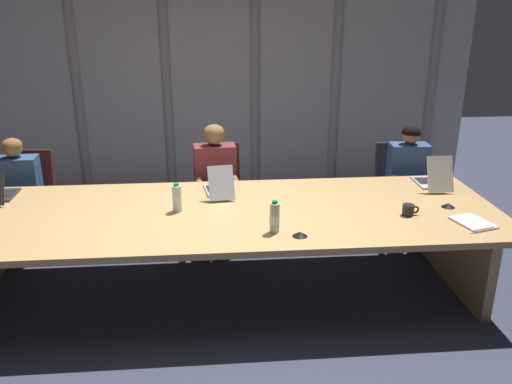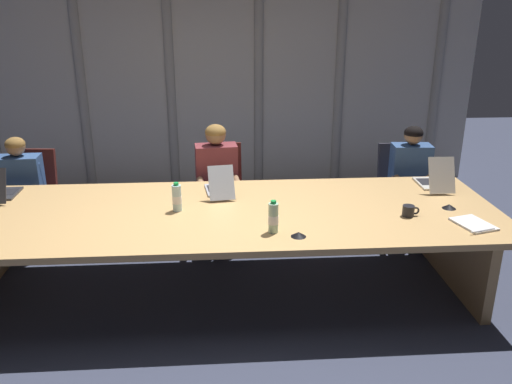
# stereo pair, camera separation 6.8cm
# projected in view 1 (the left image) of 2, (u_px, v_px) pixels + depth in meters

# --- Properties ---
(ground_plane) EXTENTS (13.32, 13.32, 0.00)m
(ground_plane) POSITION_uv_depth(u_px,v_px,m) (222.00, 292.00, 4.44)
(ground_plane) COLOR #383D51
(conference_table) EXTENTS (4.50, 1.49, 0.74)m
(conference_table) POSITION_uv_depth(u_px,v_px,m) (220.00, 226.00, 4.24)
(conference_table) COLOR tan
(conference_table) RESTS_ON ground_plane
(curtain_backdrop) EXTENTS (6.66, 0.17, 3.00)m
(curtain_backdrop) POSITION_uv_depth(u_px,v_px,m) (213.00, 70.00, 6.64)
(curtain_backdrop) COLOR beige
(curtain_backdrop) RESTS_ON ground_plane
(laptop_left_mid) EXTENTS (0.27, 0.47, 0.28)m
(laptop_left_mid) POSITION_uv_depth(u_px,v_px,m) (219.00, 188.00, 4.55)
(laptop_left_mid) COLOR #A8ADB7
(laptop_left_mid) RESTS_ON conference_table
(laptop_center) EXTENTS (0.23, 0.47, 0.31)m
(laptop_center) POSITION_uv_depth(u_px,v_px,m) (432.00, 180.00, 4.74)
(laptop_center) COLOR beige
(laptop_center) RESTS_ON conference_table
(office_chair_left_end) EXTENTS (0.60, 0.60, 0.93)m
(office_chair_left_end) POSITION_uv_depth(u_px,v_px,m) (30.00, 211.00, 5.20)
(office_chair_left_end) COLOR #511E19
(office_chair_left_end) RESTS_ON ground_plane
(office_chair_left_mid) EXTENTS (0.60, 0.60, 0.96)m
(office_chair_left_mid) POSITION_uv_depth(u_px,v_px,m) (220.00, 205.00, 5.36)
(office_chair_left_mid) COLOR #511E19
(office_chair_left_mid) RESTS_ON ground_plane
(office_chair_center) EXTENTS (0.60, 0.60, 0.92)m
(office_chair_center) POSITION_uv_depth(u_px,v_px,m) (398.00, 200.00, 5.51)
(office_chair_center) COLOR #2D2D38
(office_chair_center) RESTS_ON ground_plane
(person_left_end) EXTENTS (0.43, 0.56, 1.12)m
(person_left_end) POSITION_uv_depth(u_px,v_px,m) (16.00, 190.00, 4.95)
(person_left_end) COLOR #335184
(person_left_end) RESTS_ON ground_plane
(person_left_mid) EXTENTS (0.45, 0.57, 1.21)m
(person_left_mid) POSITION_uv_depth(u_px,v_px,m) (216.00, 179.00, 5.10)
(person_left_mid) COLOR brown
(person_left_mid) RESTS_ON ground_plane
(person_center) EXTENTS (0.42, 0.56, 1.16)m
(person_center) POSITION_uv_depth(u_px,v_px,m) (409.00, 177.00, 5.26)
(person_center) COLOR #335184
(person_center) RESTS_ON ground_plane
(water_bottle_primary) EXTENTS (0.08, 0.08, 0.24)m
(water_bottle_primary) POSITION_uv_depth(u_px,v_px,m) (177.00, 198.00, 4.16)
(water_bottle_primary) COLOR silver
(water_bottle_primary) RESTS_ON conference_table
(water_bottle_secondary) EXTENTS (0.07, 0.07, 0.25)m
(water_bottle_secondary) POSITION_uv_depth(u_px,v_px,m) (275.00, 218.00, 3.78)
(water_bottle_secondary) COLOR #ADD1B2
(water_bottle_secondary) RESTS_ON conference_table
(coffee_mug_near) EXTENTS (0.14, 0.09, 0.09)m
(coffee_mug_near) POSITION_uv_depth(u_px,v_px,m) (409.00, 210.00, 4.10)
(coffee_mug_near) COLOR black
(coffee_mug_near) RESTS_ON conference_table
(conference_mic_left_side) EXTENTS (0.11, 0.11, 0.03)m
(conference_mic_left_side) POSITION_uv_depth(u_px,v_px,m) (300.00, 234.00, 3.74)
(conference_mic_left_side) COLOR black
(conference_mic_left_side) RESTS_ON conference_table
(conference_mic_middle) EXTENTS (0.11, 0.11, 0.03)m
(conference_mic_middle) POSITION_uv_depth(u_px,v_px,m) (448.00, 205.00, 4.27)
(conference_mic_middle) COLOR black
(conference_mic_middle) RESTS_ON conference_table
(spiral_notepad) EXTENTS (0.29, 0.35, 0.03)m
(spiral_notepad) POSITION_uv_depth(u_px,v_px,m) (473.00, 223.00, 3.95)
(spiral_notepad) COLOR silver
(spiral_notepad) RESTS_ON conference_table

